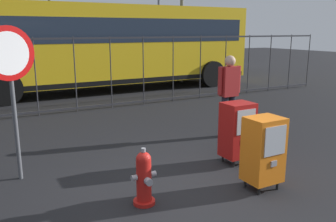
{
  "coord_description": "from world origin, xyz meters",
  "views": [
    {
      "loc": [
        -2.35,
        -3.63,
        2.17
      ],
      "look_at": [
        0.3,
        1.2,
        0.9
      ],
      "focal_mm": 37.85,
      "sensor_mm": 36.0,
      "label": 1
    }
  ],
  "objects": [
    {
      "name": "bus_far",
      "position": [
        5.97,
        13.27,
        1.71
      ],
      "size": [
        10.72,
        3.75,
        3.0
      ],
      "rotation": [
        0.0,
        0.0,
        0.12
      ],
      "color": "beige",
      "rests_on": "ground_plane"
    },
    {
      "name": "fire_hydrant",
      "position": [
        -0.63,
        0.14,
        0.35
      ],
      "size": [
        0.33,
        0.32,
        0.75
      ],
      "color": "red",
      "rests_on": "ground_plane"
    },
    {
      "name": "stop_sign",
      "position": [
        -1.91,
        1.73,
        1.6
      ],
      "size": [
        0.71,
        0.31,
        2.23
      ],
      "color": "#4C4F54",
      "rests_on": "ground_plane"
    },
    {
      "name": "pedestrian",
      "position": [
        2.15,
        1.99,
        0.95
      ],
      "size": [
        0.55,
        0.22,
        1.67
      ],
      "color": "black",
      "rests_on": "ground_plane"
    },
    {
      "name": "newspaper_box_secondary",
      "position": [
        1.33,
        0.71,
        0.57
      ],
      "size": [
        0.48,
        0.42,
        1.02
      ],
      "color": "black",
      "rests_on": "ground_plane"
    },
    {
      "name": "bus_near",
      "position": [
        2.06,
        8.79,
        1.71
      ],
      "size": [
        10.51,
        2.82,
        3.0
      ],
      "rotation": [
        0.0,
        0.0,
        -0.0
      ],
      "color": "gold",
      "rests_on": "ground_plane"
    },
    {
      "name": "ground_plane",
      "position": [
        0.0,
        0.0,
        0.0
      ],
      "size": [
        60.0,
        60.0,
        0.0
      ],
      "primitive_type": "plane",
      "color": "black"
    },
    {
      "name": "newspaper_box_primary",
      "position": [
        1.0,
        -0.23,
        0.57
      ],
      "size": [
        0.48,
        0.42,
        1.02
      ],
      "color": "black",
      "rests_on": "ground_plane"
    },
    {
      "name": "fence_barrier",
      "position": [
        -0.0,
        5.79,
        1.02
      ],
      "size": [
        18.03,
        0.04,
        2.0
      ],
      "color": "#2D2D33",
      "rests_on": "ground_plane"
    }
  ]
}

